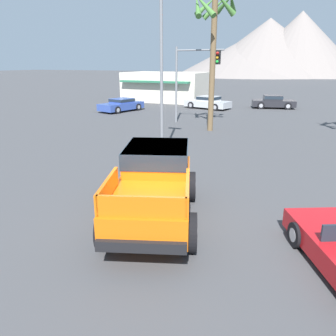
# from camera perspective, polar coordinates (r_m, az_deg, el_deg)

# --- Properties ---
(ground_plane) EXTENTS (320.00, 320.00, 0.00)m
(ground_plane) POSITION_cam_1_polar(r_m,az_deg,el_deg) (9.49, -1.69, -9.21)
(ground_plane) COLOR #424244
(orange_pickup_truck) EXTENTS (3.56, 5.54, 1.96)m
(orange_pickup_truck) POSITION_cam_1_polar(r_m,az_deg,el_deg) (9.40, -2.28, -2.07)
(orange_pickup_truck) COLOR orange
(orange_pickup_truck) RESTS_ON ground_plane
(parked_car_silver) EXTENTS (4.70, 2.83, 1.22)m
(parked_car_silver) POSITION_cam_1_polar(r_m,az_deg,el_deg) (32.91, 6.97, 11.30)
(parked_car_silver) COLOR #B7BABF
(parked_car_silver) RESTS_ON ground_plane
(parked_car_dark) EXTENTS (4.37, 2.67, 1.26)m
(parked_car_dark) POSITION_cam_1_polar(r_m,az_deg,el_deg) (34.60, 17.85, 10.94)
(parked_car_dark) COLOR #232328
(parked_car_dark) RESTS_ON ground_plane
(parked_car_blue) EXTENTS (2.87, 4.65, 1.16)m
(parked_car_blue) POSITION_cam_1_polar(r_m,az_deg,el_deg) (31.23, -8.12, 10.87)
(parked_car_blue) COLOR #334C9E
(parked_car_blue) RESTS_ON ground_plane
(traffic_light_main) EXTENTS (3.53, 0.38, 5.40)m
(traffic_light_main) POSITION_cam_1_polar(r_m,az_deg,el_deg) (24.28, 4.59, 16.54)
(traffic_light_main) COLOR slate
(traffic_light_main) RESTS_ON ground_plane
(street_lamp_post) EXTENTS (0.90, 0.24, 8.23)m
(street_lamp_post) POSITION_cam_1_polar(r_m,az_deg,el_deg) (15.09, -1.16, 20.08)
(street_lamp_post) COLOR slate
(street_lamp_post) RESTS_ON ground_plane
(palm_tree_tall) EXTENTS (2.89, 2.79, 8.40)m
(palm_tree_tall) POSITION_cam_1_polar(r_m,az_deg,el_deg) (21.87, 7.91, 22.83)
(palm_tree_tall) COLOR brown
(palm_tree_tall) RESTS_ON ground_plane
(storefront_building) EXTENTS (9.06, 6.53, 3.25)m
(storefront_building) POSITION_cam_1_polar(r_m,az_deg,el_deg) (39.61, -0.37, 13.99)
(storefront_building) COLOR beige
(storefront_building) RESTS_ON ground_plane
(distant_mountain_range) EXTENTS (66.10, 54.53, 19.95)m
(distant_mountain_range) POSITION_cam_1_polar(r_m,az_deg,el_deg) (121.91, 18.70, 18.88)
(distant_mountain_range) COLOR gray
(distant_mountain_range) RESTS_ON ground_plane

